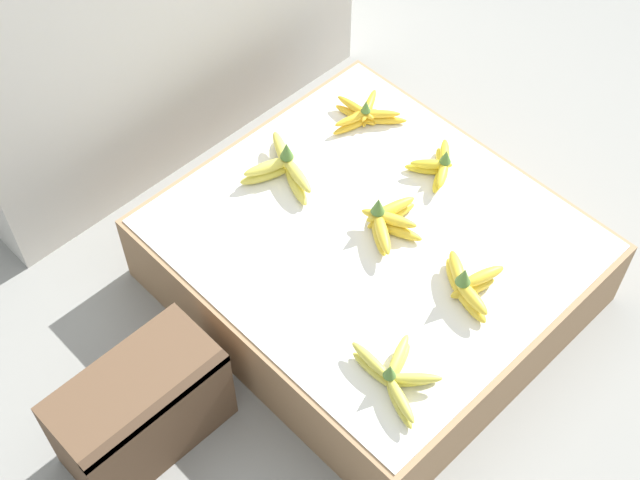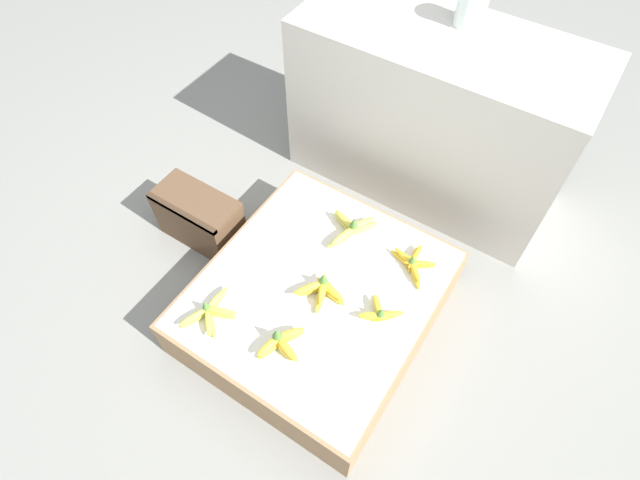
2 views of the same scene
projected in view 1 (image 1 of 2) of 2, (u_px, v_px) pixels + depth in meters
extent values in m
plane|color=gray|center=(369.00, 287.00, 2.47)|extent=(10.00, 10.00, 0.00)
cube|color=#997551|center=(371.00, 261.00, 2.38)|extent=(0.90, 0.99, 0.24)
cube|color=silver|center=(373.00, 234.00, 2.28)|extent=(0.88, 0.96, 0.00)
cube|color=beige|center=(130.00, 2.00, 2.58)|extent=(1.29, 0.56, 0.83)
cube|color=brown|center=(142.00, 410.00, 2.09)|extent=(0.40, 0.20, 0.27)
cube|color=#402E20|center=(157.00, 410.00, 1.95)|extent=(0.40, 0.02, 0.02)
ellipsoid|color=gold|center=(399.00, 405.00, 1.97)|extent=(0.07, 0.12, 0.02)
ellipsoid|color=gold|center=(413.00, 381.00, 2.01)|extent=(0.11, 0.10, 0.02)
ellipsoid|color=gold|center=(398.00, 365.00, 2.03)|extent=(0.13, 0.06, 0.02)
ellipsoid|color=gold|center=(373.00, 370.00, 2.02)|extent=(0.03, 0.12, 0.02)
ellipsoid|color=gold|center=(401.00, 399.00, 1.95)|extent=(0.07, 0.13, 0.02)
ellipsoid|color=gold|center=(415.00, 378.00, 1.98)|extent=(0.11, 0.11, 0.02)
ellipsoid|color=gold|center=(398.00, 356.00, 2.02)|extent=(0.12, 0.07, 0.02)
ellipsoid|color=gold|center=(371.00, 360.00, 2.01)|extent=(0.03, 0.13, 0.02)
cone|color=#4C7533|center=(390.00, 371.00, 1.96)|extent=(0.03, 0.03, 0.04)
ellipsoid|color=gold|center=(470.00, 304.00, 2.13)|extent=(0.06, 0.13, 0.03)
ellipsoid|color=gold|center=(472.00, 288.00, 2.16)|extent=(0.12, 0.07, 0.03)
ellipsoid|color=gold|center=(455.00, 278.00, 2.18)|extent=(0.09, 0.12, 0.03)
ellipsoid|color=gold|center=(471.00, 296.00, 2.11)|extent=(0.06, 0.13, 0.03)
ellipsoid|color=gold|center=(482.00, 276.00, 2.14)|extent=(0.13, 0.07, 0.03)
ellipsoid|color=gold|center=(458.00, 271.00, 2.15)|extent=(0.10, 0.12, 0.03)
cone|color=#4C7533|center=(464.00, 276.00, 2.09)|extent=(0.04, 0.04, 0.05)
ellipsoid|color=gold|center=(379.00, 233.00, 2.26)|extent=(0.11, 0.14, 0.03)
ellipsoid|color=gold|center=(395.00, 230.00, 2.27)|extent=(0.08, 0.15, 0.03)
ellipsoid|color=gold|center=(391.00, 216.00, 2.30)|extent=(0.15, 0.06, 0.03)
ellipsoid|color=gold|center=(382.00, 232.00, 2.23)|extent=(0.11, 0.14, 0.03)
ellipsoid|color=gold|center=(389.00, 218.00, 2.25)|extent=(0.09, 0.15, 0.03)
ellipsoid|color=gold|center=(390.00, 209.00, 2.27)|extent=(0.15, 0.06, 0.03)
cone|color=#4C7533|center=(378.00, 205.00, 2.23)|extent=(0.04, 0.04, 0.05)
ellipsoid|color=yellow|center=(442.00, 163.00, 2.41)|extent=(0.09, 0.10, 0.03)
ellipsoid|color=yellow|center=(426.00, 169.00, 2.40)|extent=(0.09, 0.11, 0.03)
ellipsoid|color=yellow|center=(441.00, 179.00, 2.38)|extent=(0.11, 0.07, 0.03)
ellipsoid|color=yellow|center=(445.00, 155.00, 2.40)|extent=(0.10, 0.09, 0.03)
ellipsoid|color=yellow|center=(431.00, 164.00, 2.38)|extent=(0.09, 0.10, 0.03)
ellipsoid|color=yellow|center=(443.00, 172.00, 2.36)|extent=(0.11, 0.08, 0.03)
cone|color=#4C7533|center=(446.00, 156.00, 2.35)|extent=(0.03, 0.03, 0.04)
ellipsoid|color=#DBCC4C|center=(283.00, 154.00, 2.43)|extent=(0.10, 0.14, 0.03)
ellipsoid|color=#DBCC4C|center=(265.00, 175.00, 2.38)|extent=(0.14, 0.08, 0.03)
ellipsoid|color=#DBCC4C|center=(296.00, 186.00, 2.36)|extent=(0.08, 0.14, 0.03)
ellipsoid|color=#DBCC4C|center=(283.00, 149.00, 2.40)|extent=(0.09, 0.14, 0.03)
ellipsoid|color=#DBCC4C|center=(269.00, 167.00, 2.36)|extent=(0.15, 0.08, 0.03)
ellipsoid|color=#DBCC4C|center=(297.00, 175.00, 2.34)|extent=(0.07, 0.15, 0.03)
cone|color=#4C7533|center=(287.00, 150.00, 2.34)|extent=(0.04, 0.04, 0.05)
ellipsoid|color=gold|center=(383.00, 120.00, 2.52)|extent=(0.11, 0.11, 0.02)
ellipsoid|color=gold|center=(368.00, 110.00, 2.54)|extent=(0.12, 0.09, 0.02)
ellipsoid|color=gold|center=(355.00, 115.00, 2.53)|extent=(0.05, 0.14, 0.02)
ellipsoid|color=gold|center=(353.00, 125.00, 2.50)|extent=(0.14, 0.05, 0.02)
ellipsoid|color=gold|center=(377.00, 114.00, 2.50)|extent=(0.11, 0.11, 0.02)
ellipsoid|color=gold|center=(369.00, 105.00, 2.52)|extent=(0.13, 0.08, 0.02)
ellipsoid|color=gold|center=(356.00, 108.00, 2.51)|extent=(0.03, 0.14, 0.02)
ellipsoid|color=gold|center=(356.00, 118.00, 2.49)|extent=(0.14, 0.06, 0.02)
cone|color=#4C7533|center=(366.00, 106.00, 2.47)|extent=(0.03, 0.03, 0.04)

